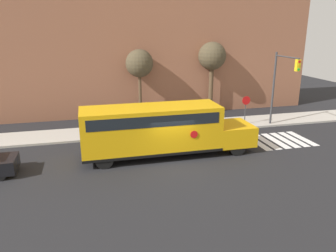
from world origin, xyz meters
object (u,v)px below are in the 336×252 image
(school_bus, at_px, (159,128))
(traffic_light, at_px, (281,80))
(stop_sign, at_px, (246,107))
(tree_far_sidewalk, at_px, (212,57))
(tree_near_sidewalk, at_px, (139,64))

(school_bus, bearing_deg, traffic_light, 18.10)
(traffic_light, bearing_deg, stop_sign, 151.34)
(school_bus, height_order, traffic_light, traffic_light)
(school_bus, relative_size, stop_sign, 4.33)
(stop_sign, distance_m, traffic_light, 3.25)
(stop_sign, bearing_deg, traffic_light, -28.66)
(school_bus, distance_m, traffic_light, 10.76)
(school_bus, distance_m, tree_far_sidewalk, 11.88)
(stop_sign, xyz_separation_m, traffic_light, (2.12, -1.16, 2.17))
(school_bus, xyz_separation_m, traffic_light, (10.05, 3.28, 2.01))
(stop_sign, height_order, tree_near_sidewalk, tree_near_sidewalk)
(traffic_light, height_order, tree_near_sidewalk, tree_near_sidewalk)
(stop_sign, bearing_deg, tree_far_sidewalk, 103.05)
(school_bus, bearing_deg, tree_far_sidewalk, 53.24)
(school_bus, xyz_separation_m, tree_near_sidewalk, (0.33, 8.86, 2.88))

